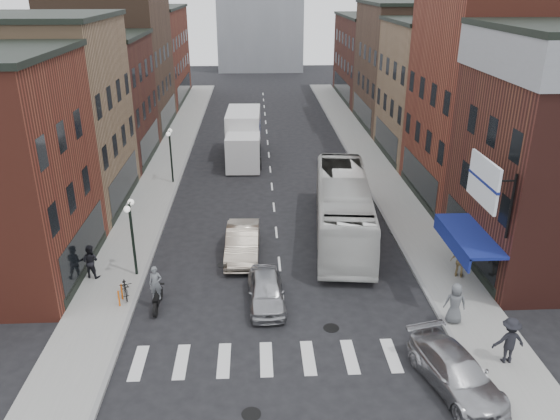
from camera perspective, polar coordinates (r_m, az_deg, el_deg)
The scene contains 30 objects.
ground at distance 25.23m, azimuth 0.47°, elevation -11.06°, with size 160.00×160.00×0.00m, color black.
sidewalk_left at distance 45.73m, azimuth -11.81°, elevation 4.50°, with size 3.00×74.00×0.15m, color gray.
sidewalk_right at distance 46.17m, azimuth 9.58°, elevation 4.85°, with size 3.00×74.00×0.15m, color gray.
curb_left at distance 45.54m, azimuth -9.93°, elevation 4.47°, with size 0.20×74.00×0.16m, color gray.
curb_right at distance 45.90m, azimuth 7.73°, elevation 4.76°, with size 0.20×74.00×0.16m, color gray.
crosswalk_stripes at distance 22.81m, azimuth 0.90°, elevation -15.25°, with size 12.00×2.20×0.01m, color silver.
bldg_left_mid_a at distance 38.37m, azimuth -24.03°, elevation 8.96°, with size 10.30×10.20×12.30m.
bldg_left_mid_b at distance 47.83m, azimuth -19.79°, elevation 10.76°, with size 10.30×10.20×10.30m.
bldg_left_far_a at distance 58.07m, azimuth -16.99°, elevation 14.53°, with size 10.30×12.20×13.30m.
bldg_left_far_b at distance 71.76m, azimuth -14.30°, elevation 15.41°, with size 10.30×16.20×11.30m.
bldg_right_mid_a at distance 39.10m, azimuth 22.22°, elevation 10.98°, with size 10.30×10.20×14.30m.
bldg_right_mid_b at distance 48.48m, azimuth 17.22°, elevation 11.83°, with size 10.30×10.20×11.30m.
bldg_right_far_a at distance 58.75m, azimuth 13.75°, elevation 14.45°, with size 10.30×12.20×12.30m.
bldg_right_far_b at distance 72.32m, azimuth 10.63°, elevation 15.36°, with size 10.30×16.20×10.30m.
awning_blue at distance 27.96m, azimuth 18.80°, elevation -2.63°, with size 1.80×5.00×0.78m.
billboard_sign at distance 24.85m, azimuth 20.66°, elevation 2.69°, with size 1.52×3.00×3.70m.
streetlamp_near at distance 28.00m, azimuth -15.29°, elevation -1.52°, with size 0.32×1.22×4.11m.
streetlamp_far at distance 40.96m, azimuth -11.40°, elevation 6.56°, with size 0.32×1.22×4.11m.
bike_rack at distance 26.78m, azimuth -16.34°, elevation -8.52°, with size 0.08×0.68×0.80m.
box_truck at distance 46.31m, azimuth -3.83°, elevation 7.59°, with size 2.95×9.11×3.94m.
motorcycle_rider at distance 25.90m, azimuth -12.79°, elevation -8.06°, with size 0.60×2.13×2.17m.
transit_bus at distance 32.29m, azimuth 6.60°, elevation 0.26°, with size 2.95×12.63×3.52m, color silver.
sedan_left_near at distance 25.75m, azimuth -1.46°, elevation -8.42°, with size 1.68×4.18×1.43m, color #A5A5AA.
sedan_left_far at distance 30.00m, azimuth -3.93°, elevation -3.41°, with size 1.76×5.05×1.67m, color #B2A490.
curb_car at distance 22.02m, azimuth 17.94°, elevation -15.86°, with size 1.96×4.82×1.40m, color #A5A5A9.
parked_bicycle at distance 27.26m, azimuth -15.86°, elevation -7.80°, with size 0.57×1.64×0.86m, color black.
ped_left_solo at distance 29.20m, azimuth -19.21°, elevation -5.07°, with size 0.86×0.50×1.77m, color black.
ped_right_a at distance 23.61m, azimuth 22.83°, elevation -12.44°, with size 1.27×0.63×1.96m, color black.
ped_right_b at distance 29.09m, azimuth 18.37°, elevation -5.13°, with size 1.00×0.50×1.71m, color olive.
ped_right_c at distance 25.29m, azimuth 17.83°, elevation -9.26°, with size 0.92×0.60×1.89m, color #54575B.
Camera 1 is at (-1.19, -20.92, 14.06)m, focal length 35.00 mm.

